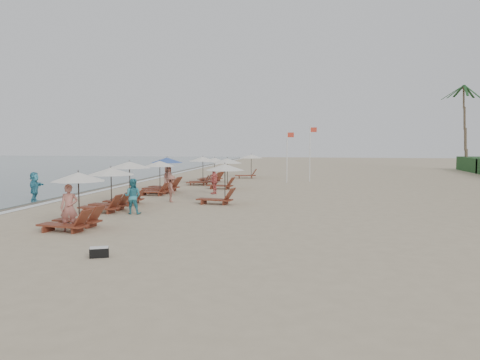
% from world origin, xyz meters
% --- Properties ---
extents(ground, '(160.00, 160.00, 0.00)m').
position_xyz_m(ground, '(0.00, 0.00, 0.00)').
color(ground, tan).
rests_on(ground, ground).
extents(wet_sand_band, '(3.20, 140.00, 0.01)m').
position_xyz_m(wet_sand_band, '(-12.50, 10.00, 0.00)').
color(wet_sand_band, '#6B5E4C').
rests_on(wet_sand_band, ground).
extents(foam_line, '(0.50, 140.00, 0.02)m').
position_xyz_m(foam_line, '(-11.20, 10.00, 0.01)').
color(foam_line, white).
rests_on(foam_line, ground).
extents(lounger_station_0, '(2.58, 2.14, 2.29)m').
position_xyz_m(lounger_station_0, '(-5.59, -3.65, 1.08)').
color(lounger_station_0, brown).
rests_on(lounger_station_0, ground).
extents(lounger_station_1, '(2.71, 2.39, 2.19)m').
position_xyz_m(lounger_station_1, '(-6.40, 1.15, 1.11)').
color(lounger_station_1, brown).
rests_on(lounger_station_1, ground).
extents(lounger_station_2, '(2.56, 2.42, 2.38)m').
position_xyz_m(lounger_station_2, '(-6.47, 3.79, 1.32)').
color(lounger_station_2, brown).
rests_on(lounger_station_2, ground).
extents(lounger_station_3, '(2.39, 2.05, 2.21)m').
position_xyz_m(lounger_station_3, '(-6.44, 8.64, 1.09)').
color(lounger_station_3, brown).
rests_on(lounger_station_3, ground).
extents(lounger_station_4, '(2.77, 2.46, 2.37)m').
position_xyz_m(lounger_station_4, '(-6.59, 10.36, 1.06)').
color(lounger_station_4, brown).
rests_on(lounger_station_4, ground).
extents(lounger_station_5, '(2.49, 2.32, 2.24)m').
position_xyz_m(lounger_station_5, '(-5.35, 15.99, 1.25)').
color(lounger_station_5, brown).
rests_on(lounger_station_5, ground).
extents(lounger_station_6, '(2.47, 2.35, 2.07)m').
position_xyz_m(lounger_station_6, '(-5.12, 18.87, 0.99)').
color(lounger_station_6, brown).
rests_on(lounger_station_6, ground).
extents(inland_station_0, '(2.75, 2.24, 2.22)m').
position_xyz_m(inland_station_0, '(-1.43, 4.90, 1.35)').
color(inland_station_0, brown).
rests_on(inland_station_0, ground).
extents(inland_station_1, '(2.66, 2.24, 2.22)m').
position_xyz_m(inland_station_1, '(-2.87, 13.20, 1.41)').
color(inland_station_1, brown).
rests_on(inland_station_1, ground).
extents(inland_station_2, '(2.70, 2.24, 2.22)m').
position_xyz_m(inland_station_2, '(-2.60, 23.47, 1.38)').
color(inland_station_2, brown).
rests_on(inland_station_2, ground).
extents(beachgoer_near, '(0.78, 0.64, 1.84)m').
position_xyz_m(beachgoer_near, '(-5.61, -3.92, 0.92)').
color(beachgoer_near, '#B26D60').
rests_on(beachgoer_near, ground).
extents(beachgoer_mid_a, '(0.87, 0.69, 1.71)m').
position_xyz_m(beachgoer_mid_a, '(-4.83, 0.61, 0.86)').
color(beachgoer_mid_a, teal).
rests_on(beachgoer_mid_a, ground).
extents(beachgoer_mid_b, '(0.99, 1.14, 1.53)m').
position_xyz_m(beachgoer_mid_b, '(-4.35, 5.23, 0.77)').
color(beachgoer_mid_b, '#955B4B').
rests_on(beachgoer_mid_b, ground).
extents(beachgoer_far_a, '(0.68, 1.08, 1.71)m').
position_xyz_m(beachgoer_far_a, '(-2.85, 9.72, 0.86)').
color(beachgoer_far_a, '#C6564F').
rests_on(beachgoer_far_a, ground).
extents(beachgoer_far_b, '(0.92, 1.03, 1.76)m').
position_xyz_m(beachgoer_far_b, '(-6.54, 11.26, 0.88)').
color(beachgoer_far_b, tan).
rests_on(beachgoer_far_b, ground).
extents(waterline_walker, '(0.81, 1.67, 1.73)m').
position_xyz_m(waterline_walker, '(-12.20, 4.06, 0.86)').
color(waterline_walker, teal).
rests_on(waterline_walker, ground).
extents(duffel_bag, '(0.63, 0.49, 0.32)m').
position_xyz_m(duffel_bag, '(-2.53, -7.73, 0.16)').
color(duffel_bag, black).
rests_on(duffel_bag, ground).
extents(flag_pole_near, '(0.60, 0.08, 4.39)m').
position_xyz_m(flag_pole_near, '(1.33, 18.98, 2.44)').
color(flag_pole_near, silver).
rests_on(flag_pole_near, ground).
extents(flag_pole_far, '(0.60, 0.08, 4.84)m').
position_xyz_m(flag_pole_far, '(3.18, 20.38, 2.67)').
color(flag_pole_far, silver).
rests_on(flag_pole_far, ground).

